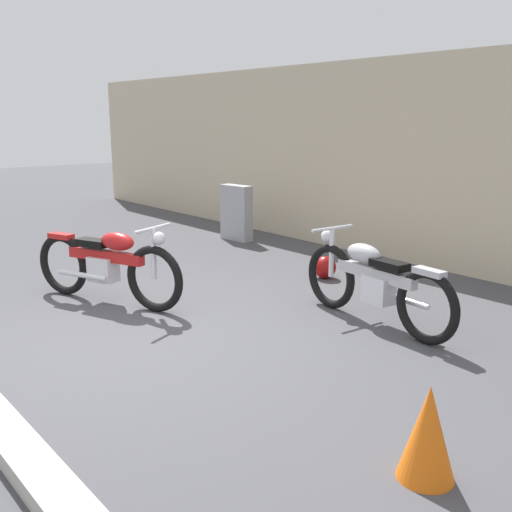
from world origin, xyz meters
TOP-DOWN VIEW (x-y plane):
  - ground_plane at (0.00, 0.00)m, footprint 40.00×40.00m
  - building_wall at (0.00, 4.54)m, footprint 18.00×0.30m
  - stone_marker at (-3.02, 3.57)m, footprint 0.58×0.26m
  - helmet at (-0.44, 2.94)m, footprint 0.28×0.28m
  - traffic_cone at (2.84, 0.32)m, footprint 0.32×0.32m
  - motorcycle_silver at (1.01, 2.09)m, footprint 1.92×0.54m
  - motorcycle_red at (-1.23, 0.43)m, footprint 1.87×0.90m

SIDE VIEW (x-z plane):
  - ground_plane at x=0.00m, z-range 0.00..0.00m
  - helmet at x=-0.44m, z-range 0.00..0.28m
  - traffic_cone at x=2.84m, z-range 0.00..0.55m
  - motorcycle_silver at x=1.01m, z-range -0.02..0.85m
  - motorcycle_red at x=-1.23m, z-range -0.02..0.87m
  - stone_marker at x=-3.02m, z-range 0.00..0.89m
  - building_wall at x=0.00m, z-range 0.00..2.75m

